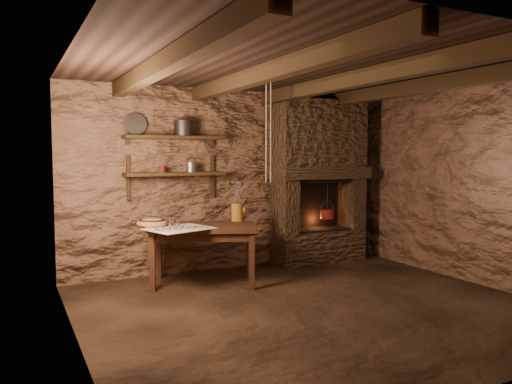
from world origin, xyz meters
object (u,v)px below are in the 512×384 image
iron_stockpot (183,129)px  red_pot (327,213)px  wooden_bowl (152,223)px  work_table (203,252)px  stoneware_jug (237,204)px

iron_stockpot → red_pot: 2.40m
wooden_bowl → red_pot: size_ratio=0.65×
work_table → stoneware_jug: bearing=38.1°
iron_stockpot → red_pot: iron_stockpot is taller
work_table → iron_stockpot: bearing=119.3°
wooden_bowl → red_pot: 2.63m
iron_stockpot → work_table: bearing=-83.4°
wooden_bowl → stoneware_jug: bearing=1.3°
red_pot → work_table: bearing=-169.2°
stoneware_jug → red_pot: bearing=5.2°
stoneware_jug → iron_stockpot: bearing=143.2°
stoneware_jug → wooden_bowl: 1.10m
stoneware_jug → wooden_bowl: stoneware_jug is taller
stoneware_jug → red_pot: stoneware_jug is taller
work_table → stoneware_jug: (0.51, 0.14, 0.54)m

